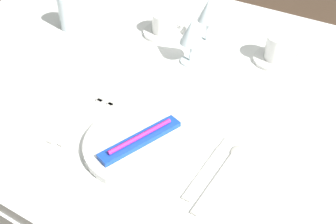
{
  "coord_description": "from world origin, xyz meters",
  "views": [
    {
      "loc": [
        0.39,
        -0.83,
        1.42
      ],
      "look_at": [
        -0.02,
        -0.15,
        0.76
      ],
      "focal_mm": 45.05,
      "sensor_mm": 36.0,
      "label": 1
    }
  ],
  "objects_px": {
    "fork_outer": "(94,118)",
    "wine_glass_centre": "(208,12)",
    "spoon_soup": "(224,169)",
    "dinner_knife": "(207,168)",
    "coffee_cup_right": "(280,48)",
    "dinner_plate": "(141,144)",
    "fork_inner": "(83,114)",
    "wine_glass_left": "(192,34)",
    "toothbrush_package": "(140,139)",
    "coffee_cup_left": "(166,22)",
    "drink_tumbler": "(70,14)"
  },
  "relations": [
    {
      "from": "dinner_plate",
      "to": "coffee_cup_left",
      "type": "distance_m",
      "value": 0.53
    },
    {
      "from": "wine_glass_left",
      "to": "toothbrush_package",
      "type": "bearing_deg",
      "value": -78.55
    },
    {
      "from": "dinner_knife",
      "to": "wine_glass_left",
      "type": "distance_m",
      "value": 0.43
    },
    {
      "from": "spoon_soup",
      "to": "coffee_cup_left",
      "type": "height_order",
      "value": "coffee_cup_left"
    },
    {
      "from": "dinner_plate",
      "to": "dinner_knife",
      "type": "xyz_separation_m",
      "value": [
        0.16,
        0.02,
        -0.01
      ]
    },
    {
      "from": "toothbrush_package",
      "to": "coffee_cup_left",
      "type": "bearing_deg",
      "value": 115.29
    },
    {
      "from": "fork_inner",
      "to": "drink_tumbler",
      "type": "distance_m",
      "value": 0.47
    },
    {
      "from": "fork_outer",
      "to": "wine_glass_centre",
      "type": "height_order",
      "value": "wine_glass_centre"
    },
    {
      "from": "fork_outer",
      "to": "spoon_soup",
      "type": "distance_m",
      "value": 0.35
    },
    {
      "from": "spoon_soup",
      "to": "drink_tumbler",
      "type": "distance_m",
      "value": 0.78
    },
    {
      "from": "toothbrush_package",
      "to": "coffee_cup_right",
      "type": "bearing_deg",
      "value": 74.49
    },
    {
      "from": "toothbrush_package",
      "to": "wine_glass_left",
      "type": "bearing_deg",
      "value": 101.45
    },
    {
      "from": "fork_outer",
      "to": "spoon_soup",
      "type": "bearing_deg",
      "value": 1.92
    },
    {
      "from": "wine_glass_centre",
      "to": "toothbrush_package",
      "type": "bearing_deg",
      "value": -79.91
    },
    {
      "from": "fork_inner",
      "to": "dinner_knife",
      "type": "distance_m",
      "value": 0.35
    },
    {
      "from": "dinner_knife",
      "to": "wine_glass_centre",
      "type": "xyz_separation_m",
      "value": [
        -0.25,
        0.48,
        0.1
      ]
    },
    {
      "from": "coffee_cup_right",
      "to": "drink_tumbler",
      "type": "distance_m",
      "value": 0.67
    },
    {
      "from": "fork_inner",
      "to": "wine_glass_centre",
      "type": "distance_m",
      "value": 0.5
    },
    {
      "from": "dinner_plate",
      "to": "coffee_cup_right",
      "type": "height_order",
      "value": "coffee_cup_right"
    },
    {
      "from": "toothbrush_package",
      "to": "fork_outer",
      "type": "height_order",
      "value": "toothbrush_package"
    },
    {
      "from": "wine_glass_left",
      "to": "spoon_soup",
      "type": "bearing_deg",
      "value": -51.27
    },
    {
      "from": "toothbrush_package",
      "to": "fork_outer",
      "type": "xyz_separation_m",
      "value": [
        -0.16,
        0.02,
        -0.02
      ]
    },
    {
      "from": "wine_glass_left",
      "to": "wine_glass_centre",
      "type": "bearing_deg",
      "value": 96.09
    },
    {
      "from": "fork_outer",
      "to": "spoon_soup",
      "type": "xyz_separation_m",
      "value": [
        0.35,
        0.01,
        0.0
      ]
    },
    {
      "from": "fork_outer",
      "to": "fork_inner",
      "type": "relative_size",
      "value": 0.99
    },
    {
      "from": "fork_inner",
      "to": "spoon_soup",
      "type": "xyz_separation_m",
      "value": [
        0.38,
        0.02,
        -0.0
      ]
    },
    {
      "from": "wine_glass_centre",
      "to": "wine_glass_left",
      "type": "distance_m",
      "value": 0.13
    },
    {
      "from": "fork_inner",
      "to": "wine_glass_left",
      "type": "height_order",
      "value": "wine_glass_left"
    },
    {
      "from": "dinner_knife",
      "to": "coffee_cup_right",
      "type": "relative_size",
      "value": 2.06
    },
    {
      "from": "spoon_soup",
      "to": "drink_tumbler",
      "type": "bearing_deg",
      "value": 156.05
    },
    {
      "from": "fork_outer",
      "to": "fork_inner",
      "type": "bearing_deg",
      "value": -173.71
    },
    {
      "from": "fork_inner",
      "to": "dinner_knife",
      "type": "xyz_separation_m",
      "value": [
        0.35,
        -0.0,
        0.0
      ]
    },
    {
      "from": "fork_inner",
      "to": "toothbrush_package",
      "type": "bearing_deg",
      "value": -6.23
    },
    {
      "from": "fork_outer",
      "to": "wine_glass_left",
      "type": "xyz_separation_m",
      "value": [
        0.08,
        0.35,
        0.09
      ]
    },
    {
      "from": "fork_outer",
      "to": "fork_inner",
      "type": "xyz_separation_m",
      "value": [
        -0.03,
        -0.0,
        0.0
      ]
    },
    {
      "from": "toothbrush_package",
      "to": "coffee_cup_right",
      "type": "relative_size",
      "value": 2.05
    },
    {
      "from": "fork_outer",
      "to": "wine_glass_left",
      "type": "bearing_deg",
      "value": 76.95
    },
    {
      "from": "fork_inner",
      "to": "dinner_knife",
      "type": "relative_size",
      "value": 1.05
    },
    {
      "from": "fork_outer",
      "to": "spoon_soup",
      "type": "relative_size",
      "value": 0.98
    },
    {
      "from": "fork_outer",
      "to": "fork_inner",
      "type": "height_order",
      "value": "same"
    },
    {
      "from": "wine_glass_left",
      "to": "drink_tumbler",
      "type": "bearing_deg",
      "value": -177.19
    },
    {
      "from": "coffee_cup_left",
      "to": "coffee_cup_right",
      "type": "xyz_separation_m",
      "value": [
        0.37,
        0.03,
        0.01
      ]
    },
    {
      "from": "wine_glass_left",
      "to": "drink_tumbler",
      "type": "height_order",
      "value": "wine_glass_left"
    },
    {
      "from": "fork_inner",
      "to": "coffee_cup_right",
      "type": "height_order",
      "value": "coffee_cup_right"
    },
    {
      "from": "wine_glass_left",
      "to": "dinner_plate",
      "type": "bearing_deg",
      "value": -78.55
    },
    {
      "from": "coffee_cup_right",
      "to": "fork_outer",
      "type": "bearing_deg",
      "value": -121.5
    },
    {
      "from": "fork_outer",
      "to": "toothbrush_package",
      "type": "bearing_deg",
      "value": -8.72
    },
    {
      "from": "coffee_cup_right",
      "to": "dinner_knife",
      "type": "bearing_deg",
      "value": -87.6
    },
    {
      "from": "spoon_soup",
      "to": "coffee_cup_right",
      "type": "distance_m",
      "value": 0.48
    },
    {
      "from": "wine_glass_left",
      "to": "dinner_knife",
      "type": "bearing_deg",
      "value": -56.09
    }
  ]
}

